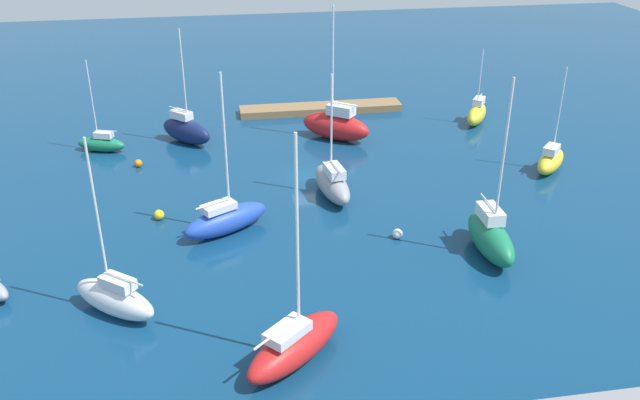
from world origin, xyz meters
TOP-DOWN VIEW (x-y plane):
  - water at (0.00, 0.00)m, footprint 160.00×160.00m
  - pier_dock at (-4.51, -18.44)m, footprint 19.53×3.06m
  - sailboat_red_far_south at (4.55, 26.45)m, footprint 7.46×7.10m
  - sailboat_yellow_lone_north at (-23.65, 2.61)m, footprint 5.20×5.43m
  - sailboat_green_center_basin at (-11.77, 16.48)m, footprint 2.44×7.32m
  - sailboat_white_far_north at (15.59, 19.78)m, footprint 6.36×5.68m
  - sailboat_blue_outer_mooring at (7.96, 9.80)m, footprint 7.66×5.68m
  - sailboat_navy_east_end at (11.38, -10.72)m, footprint 6.12×6.11m
  - sailboat_red_by_breakwater at (-4.63, -9.17)m, footprint 7.89×7.00m
  - sailboat_yellow_off_beacon at (-21.58, -11.44)m, footprint 4.53×5.48m
  - sailboat_gray_mid_basin at (-1.70, 4.70)m, footprint 3.19×7.62m
  - sailboat_green_inner_mooring at (20.08, -9.74)m, footprint 5.38×3.16m
  - mooring_buoy_yellow at (13.46, 6.67)m, footprint 0.87×0.87m
  - mooring_buoy_white at (-5.48, 13.04)m, footprint 0.82×0.82m
  - mooring_buoy_orange at (16.04, -4.93)m, footprint 0.77×0.77m

SIDE VIEW (x-z plane):
  - water at x=0.00m, z-range 0.00..0.00m
  - mooring_buoy_orange at x=16.04m, z-range 0.00..0.77m
  - mooring_buoy_white at x=-5.48m, z-range 0.00..0.82m
  - pier_dock at x=-4.51m, z-range 0.00..0.83m
  - mooring_buoy_yellow at x=13.46m, z-range 0.00..0.87m
  - sailboat_green_inner_mooring at x=20.08m, z-range -3.92..5.71m
  - sailboat_yellow_lone_north at x=-23.65m, z-range -3.98..6.26m
  - sailboat_yellow_off_beacon at x=-21.58m, z-range -3.15..5.57m
  - sailboat_blue_outer_mooring at x=7.96m, z-range -5.39..7.84m
  - sailboat_red_far_south at x=4.55m, z-range -5.99..8.53m
  - sailboat_white_far_north at x=15.59m, z-range -4.96..7.52m
  - sailboat_gray_mid_basin at x=-1.70m, z-range -4.27..6.90m
  - sailboat_navy_east_end at x=11.38m, z-range -4.64..7.58m
  - sailboat_green_center_basin at x=-11.77m, z-range -5.48..8.52m
  - sailboat_red_by_breakwater at x=-4.63m, z-range -5.47..8.75m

